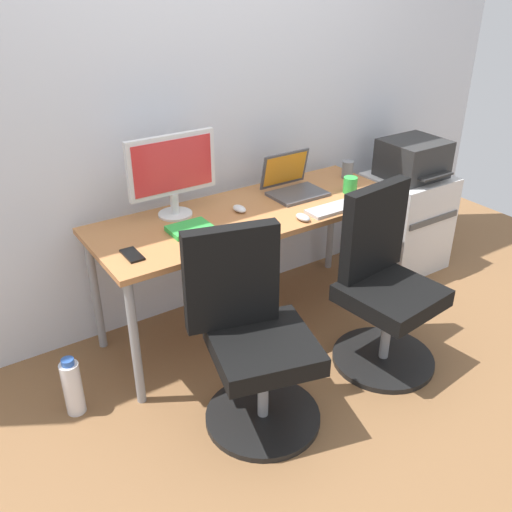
{
  "coord_description": "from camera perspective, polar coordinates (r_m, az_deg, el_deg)",
  "views": [
    {
      "loc": [
        -1.52,
        -2.34,
        1.94
      ],
      "look_at": [
        0.0,
        -0.05,
        0.47
      ],
      "focal_mm": 39.75,
      "sensor_mm": 36.0,
      "label": 1
    }
  ],
  "objects": [
    {
      "name": "office_chair_right",
      "position": [
        2.98,
        12.7,
        -3.17
      ],
      "size": [
        0.54,
        0.54,
        0.94
      ],
      "color": "black",
      "rests_on": "ground"
    },
    {
      "name": "desk",
      "position": [
        3.07,
        -0.52,
        3.43
      ],
      "size": [
        1.73,
        0.63,
        0.72
      ],
      "color": "#B77542",
      "rests_on": "ground"
    },
    {
      "name": "water_bottle_on_floor",
      "position": [
        2.85,
        -17.97,
        -12.43
      ],
      "size": [
        0.09,
        0.09,
        0.31
      ],
      "color": "white",
      "rests_on": "ground"
    },
    {
      "name": "mouse_by_monitor",
      "position": [
        2.94,
        4.74,
        3.91
      ],
      "size": [
        0.06,
        0.1,
        0.03
      ],
      "primitive_type": "ellipsoid",
      "color": "#B7B7B7",
      "rests_on": "desk"
    },
    {
      "name": "coffee_mug",
      "position": [
        3.32,
        9.46,
        7.07
      ],
      "size": [
        0.08,
        0.08,
        0.09
      ],
      "primitive_type": "cylinder",
      "color": "green",
      "rests_on": "desk"
    },
    {
      "name": "back_wall",
      "position": [
        3.19,
        -4.62,
        16.56
      ],
      "size": [
        4.4,
        0.04,
        2.6
      ],
      "primitive_type": "cube",
      "color": "silver",
      "rests_on": "ground"
    },
    {
      "name": "desktop_monitor",
      "position": [
        2.93,
        -8.43,
        8.56
      ],
      "size": [
        0.48,
        0.18,
        0.43
      ],
      "color": "silver",
      "rests_on": "desk"
    },
    {
      "name": "open_laptop",
      "position": [
        3.28,
        3.69,
        7.28
      ],
      "size": [
        0.31,
        0.27,
        0.22
      ],
      "color": "#4C4C51",
      "rests_on": "desk"
    },
    {
      "name": "phone_near_monitor",
      "position": [
        2.64,
        -12.36,
        0.11
      ],
      "size": [
        0.07,
        0.14,
        0.01
      ],
      "primitive_type": "cube",
      "color": "black",
      "rests_on": "desk"
    },
    {
      "name": "side_cabinet",
      "position": [
        4.0,
        14.71,
        3.42
      ],
      "size": [
        0.49,
        0.48,
        0.65
      ],
      "color": "silver",
      "rests_on": "ground"
    },
    {
      "name": "mouse_by_laptop",
      "position": [
        3.03,
        -1.68,
        4.78
      ],
      "size": [
        0.06,
        0.1,
        0.03
      ],
      "primitive_type": "ellipsoid",
      "color": "silver",
      "rests_on": "desk"
    },
    {
      "name": "pen_cup",
      "position": [
        3.54,
        9.2,
        8.58
      ],
      "size": [
        0.07,
        0.07,
        0.1
      ],
      "primitive_type": "cylinder",
      "color": "slate",
      "rests_on": "desk"
    },
    {
      "name": "keyboard_by_laptop",
      "position": [
        3.09,
        8.02,
        4.81
      ],
      "size": [
        0.34,
        0.12,
        0.02
      ],
      "primitive_type": "cube",
      "color": "#B7B7B7",
      "rests_on": "desk"
    },
    {
      "name": "ground_plane",
      "position": [
        3.4,
        -0.47,
        -6.63
      ],
      "size": [
        5.28,
        5.28,
        0.0
      ],
      "primitive_type": "plane",
      "color": "brown"
    },
    {
      "name": "printer",
      "position": [
        3.84,
        15.52,
        9.43
      ],
      "size": [
        0.38,
        0.4,
        0.24
      ],
      "color": "#2D2D2D",
      "rests_on": "side_cabinet"
    },
    {
      "name": "office_chair_left",
      "position": [
        2.54,
        -0.35,
        -8.5
      ],
      "size": [
        0.54,
        0.54,
        0.94
      ],
      "color": "black",
      "rests_on": "ground"
    },
    {
      "name": "notebook",
      "position": [
        2.83,
        -6.67,
        2.76
      ],
      "size": [
        0.21,
        0.15,
        0.03
      ],
      "primitive_type": "cube",
      "color": "green",
      "rests_on": "desk"
    },
    {
      "name": "keyboard_by_monitor",
      "position": [
        2.7,
        -3.69,
        1.47
      ],
      "size": [
        0.34,
        0.12,
        0.02
      ],
      "primitive_type": "cube",
      "color": "#2D2D2D",
      "rests_on": "desk"
    }
  ]
}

